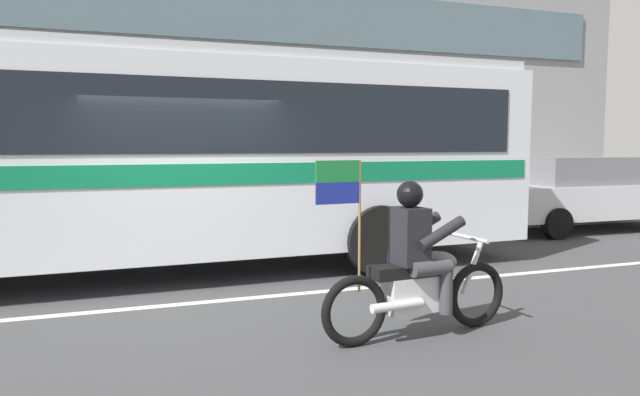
{
  "coord_description": "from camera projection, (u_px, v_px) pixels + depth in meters",
  "views": [
    {
      "loc": [
        -0.87,
        -7.6,
        1.93
      ],
      "look_at": [
        1.58,
        -0.69,
        1.24
      ],
      "focal_mm": 32.65,
      "sensor_mm": 36.0,
      "label": 1
    }
  ],
  "objects": [
    {
      "name": "ground_plane",
      "position": [
        188.0,
        291.0,
        7.6
      ],
      "size": [
        60.0,
        60.0,
        0.0
      ],
      "primitive_type": "plane",
      "color": "#3D3D3F"
    },
    {
      "name": "sidewalk_curb",
      "position": [
        159.0,
        231.0,
        12.37
      ],
      "size": [
        28.0,
        3.8,
        0.15
      ],
      "primitive_type": "cube",
      "color": "#B7B2A8",
      "rests_on": "ground_plane"
    },
    {
      "name": "lane_center_stripe",
      "position": [
        194.0,
        303.0,
        7.03
      ],
      "size": [
        26.6,
        0.14,
        0.01
      ],
      "primitive_type": "cube",
      "color": "silver",
      "rests_on": "ground_plane"
    },
    {
      "name": "transit_bus",
      "position": [
        142.0,
        147.0,
        8.38
      ],
      "size": [
        11.78,
        2.85,
        3.22
      ],
      "color": "silver",
      "rests_on": "ground_plane"
    },
    {
      "name": "motorcycle_with_rider",
      "position": [
        417.0,
        271.0,
        5.77
      ],
      "size": [
        2.19,
        0.64,
        1.78
      ],
      "color": "black",
      "rests_on": "ground_plane"
    },
    {
      "name": "parked_hatchback_downstreet",
      "position": [
        581.0,
        192.0,
        12.92
      ],
      "size": [
        4.73,
        1.9,
        1.64
      ],
      "color": "silver",
      "rests_on": "ground_plane"
    },
    {
      "name": "fire_hydrant",
      "position": [
        416.0,
        205.0,
        13.46
      ],
      "size": [
        0.22,
        0.3,
        0.75
      ],
      "color": "red",
      "rests_on": "sidewalk_curb"
    }
  ]
}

